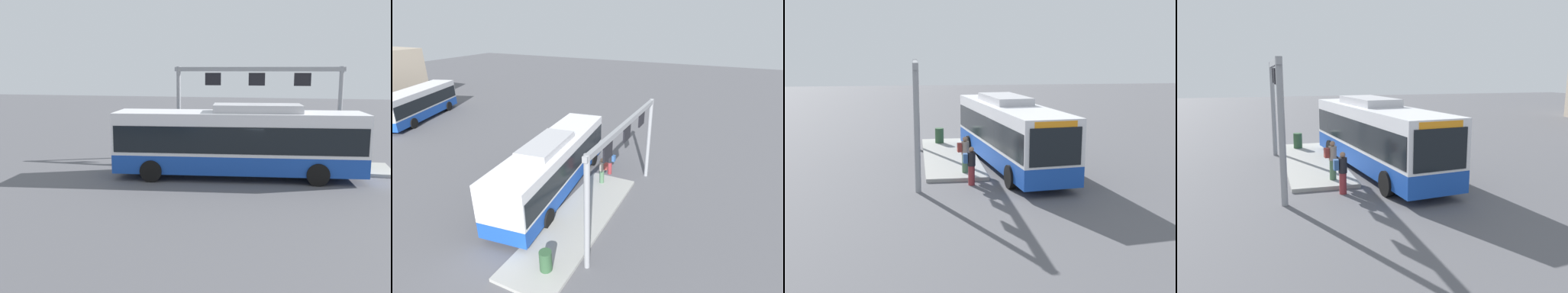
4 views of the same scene
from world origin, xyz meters
TOP-DOWN VIEW (x-y plane):
  - ground_plane at (0.00, 0.00)m, footprint 120.00×120.00m
  - platform_curb at (-2.32, -2.81)m, footprint 10.00×2.80m
  - bus_main at (-0.01, -0.00)m, footprint 11.63×3.86m
  - bus_background_left at (6.08, 19.98)m, footprint 10.44×5.65m
  - person_boarding at (3.28, -2.31)m, footprint 0.34×0.52m
  - person_waiting_near at (1.67, -2.42)m, footprint 0.37×0.54m
  - platform_sign_gantry at (-0.43, -4.55)m, footprint 9.35×0.24m
  - trash_bin at (-5.91, -3.18)m, footprint 0.52×0.52m

SIDE VIEW (x-z plane):
  - ground_plane at x=0.00m, z-range 0.00..0.00m
  - platform_curb at x=-2.32m, z-range 0.00..0.16m
  - trash_bin at x=-5.91m, z-range 0.16..1.06m
  - person_boarding at x=3.28m, z-range 0.06..1.73m
  - person_waiting_near at x=1.67m, z-range 0.22..1.89m
  - bus_background_left at x=6.08m, z-range 0.23..3.33m
  - bus_main at x=-0.01m, z-range 0.08..3.54m
  - platform_sign_gantry at x=-0.43m, z-range 1.16..6.36m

